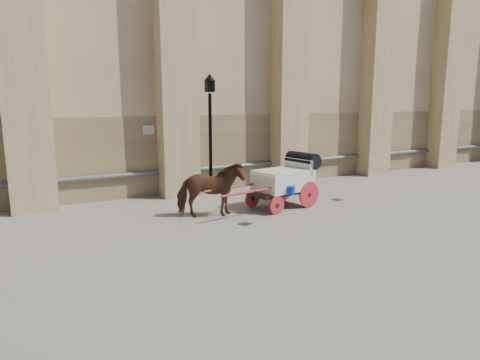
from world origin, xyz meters
TOP-DOWN VIEW (x-y plane):
  - ground at (0.00, 0.00)m, footprint 90.00×90.00m
  - horse at (-1.23, 0.24)m, footprint 2.19×1.43m
  - carriage at (1.61, 0.27)m, footprint 4.23×1.78m
  - street_lamp at (0.22, 3.37)m, footprint 0.43×0.43m
  - drain_grate_near at (-0.67, -0.97)m, footprint 0.41×0.41m
  - drain_grate_far at (3.80, 0.16)m, footprint 0.36×0.36m

SIDE VIEW (x-z plane):
  - ground at x=0.00m, z-range 0.00..0.00m
  - drain_grate_near at x=-0.67m, z-range 0.00..0.01m
  - drain_grate_far at x=3.80m, z-range 0.00..0.01m
  - horse at x=-1.23m, z-range 0.00..1.70m
  - carriage at x=1.61m, z-range 0.07..1.87m
  - street_lamp at x=0.22m, z-range 0.16..4.70m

